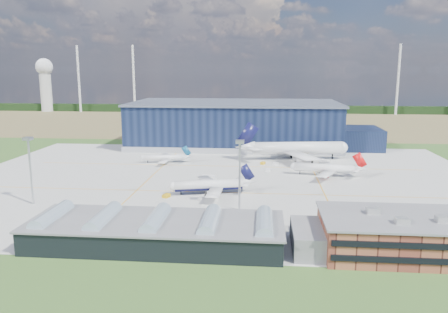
# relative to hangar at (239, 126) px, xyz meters

# --- Properties ---
(ground) EXTENTS (600.00, 600.00, 0.00)m
(ground) POSITION_rel_hangar_xyz_m (-2.81, -94.80, -11.62)
(ground) COLOR #28521E
(ground) RESTS_ON ground
(apron) EXTENTS (220.00, 160.00, 0.08)m
(apron) POSITION_rel_hangar_xyz_m (-2.81, -84.80, -11.59)
(apron) COLOR #ABACA6
(apron) RESTS_ON ground
(farmland) EXTENTS (600.00, 220.00, 0.01)m
(farmland) POSITION_rel_hangar_xyz_m (-2.81, 125.20, -11.62)
(farmland) COLOR olive
(farmland) RESTS_ON ground
(treeline) EXTENTS (600.00, 8.00, 8.00)m
(treeline) POSITION_rel_hangar_xyz_m (-2.81, 205.20, -7.62)
(treeline) COLOR black
(treeline) RESTS_ON ground
(horizon_dressing) EXTENTS (440.20, 18.00, 70.00)m
(horizon_dressing) POSITION_rel_hangar_xyz_m (-194.11, 199.58, 22.58)
(horizon_dressing) COLOR silver
(horizon_dressing) RESTS_ON ground
(hangar) EXTENTS (145.00, 62.00, 26.10)m
(hangar) POSITION_rel_hangar_xyz_m (0.00, 0.00, 0.00)
(hangar) COLOR black
(hangar) RESTS_ON ground
(ops_building) EXTENTS (46.00, 23.00, 10.90)m
(ops_building) POSITION_rel_hangar_xyz_m (52.20, -154.81, -6.82)
(ops_building) COLOR brown
(ops_building) RESTS_ON ground
(glass_concourse) EXTENTS (78.00, 23.00, 8.60)m
(glass_concourse) POSITION_rel_hangar_xyz_m (-9.26, -154.80, -7.93)
(glass_concourse) COLOR black
(glass_concourse) RESTS_ON ground
(light_mast_west) EXTENTS (2.60, 2.60, 23.00)m
(light_mast_west) POSITION_rel_hangar_xyz_m (-62.81, -124.80, 3.82)
(light_mast_west) COLOR #B4B7BC
(light_mast_west) RESTS_ON ground
(light_mast_center) EXTENTS (2.60, 2.60, 23.00)m
(light_mast_center) POSITION_rel_hangar_xyz_m (7.19, -124.80, 3.82)
(light_mast_center) COLOR #B4B7BC
(light_mast_center) RESTS_ON ground
(airliner_navy) EXTENTS (39.14, 38.62, 10.56)m
(airliner_navy) POSITION_rel_hangar_xyz_m (-5.16, -106.80, -6.33)
(airliner_navy) COLOR white
(airliner_navy) RESTS_ON ground
(airliner_red) EXTENTS (37.52, 36.94, 10.65)m
(airliner_red) POSITION_rel_hangar_xyz_m (40.69, -74.91, -6.29)
(airliner_red) COLOR white
(airliner_red) RESTS_ON ground
(airliner_widebody) EXTENTS (65.08, 64.03, 18.76)m
(airliner_widebody) POSITION_rel_hangar_xyz_m (31.77, -41.32, -2.24)
(airliner_widebody) COLOR white
(airliner_widebody) RESTS_ON ground
(airliner_regional) EXTENTS (28.78, 28.32, 8.23)m
(airliner_regional) POSITION_rel_hangar_xyz_m (-33.90, -54.80, -7.50)
(airliner_regional) COLOR white
(airliner_regional) RESTS_ON ground
(gse_tug_a) EXTENTS (3.02, 4.27, 1.63)m
(gse_tug_a) POSITION_rel_hangar_xyz_m (-29.28, -135.49, -10.80)
(gse_tug_a) COLOR gold
(gse_tug_a) RESTS_ON ground
(gse_tug_b) EXTENTS (2.85, 3.38, 1.24)m
(gse_tug_b) POSITION_rel_hangar_xyz_m (-19.57, -112.93, -11.00)
(gse_tug_b) COLOR gold
(gse_tug_b) RESTS_ON ground
(gse_van_a) EXTENTS (6.19, 3.66, 2.53)m
(gse_van_a) POSITION_rel_hangar_xyz_m (-7.47, -88.63, -10.35)
(gse_van_a) COLOR white
(gse_van_a) RESTS_ON ground
(gse_cart_a) EXTENTS (2.80, 3.32, 1.22)m
(gse_cart_a) POSITION_rel_hangar_xyz_m (16.85, -68.66, -11.00)
(gse_cart_a) COLOR white
(gse_cart_a) RESTS_ON ground
(gse_van_b) EXTENTS (4.62, 4.50, 2.03)m
(gse_van_b) POSITION_rel_hangar_xyz_m (44.28, -49.16, -10.60)
(gse_van_b) COLOR white
(gse_van_b) RESTS_ON ground
(gse_tug_c) EXTENTS (2.63, 3.23, 1.22)m
(gse_tug_c) POSITION_rel_hangar_xyz_m (14.44, -54.06, -11.01)
(gse_tug_c) COLOR gold
(gse_tug_c) RESTS_ON ground
(gse_cart_b) EXTENTS (3.06, 2.21, 1.24)m
(gse_cart_b) POSITION_rel_hangar_xyz_m (20.62, -55.11, -10.99)
(gse_cart_b) COLOR white
(gse_cart_b) RESTS_ON ground
(airstair) EXTENTS (2.68, 5.29, 3.24)m
(airstair) POSITION_rel_hangar_xyz_m (-17.54, -138.63, -10.00)
(airstair) COLOR white
(airstair) RESTS_ON ground
(car_a) EXTENTS (3.32, 2.39, 1.05)m
(car_a) POSITION_rel_hangar_xyz_m (61.79, -142.80, -11.09)
(car_a) COLOR #99999E
(car_a) RESTS_ON ground
(car_b) EXTENTS (3.98, 1.41, 1.31)m
(car_b) POSITION_rel_hangar_xyz_m (12.44, -129.30, -10.96)
(car_b) COLOR #99999E
(car_b) RESTS_ON ground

